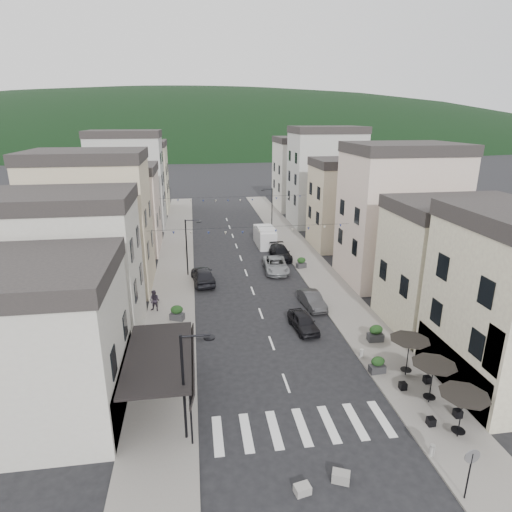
# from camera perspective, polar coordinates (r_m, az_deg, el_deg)

# --- Properties ---
(ground) EXTENTS (700.00, 700.00, 0.00)m
(ground) POSITION_cam_1_polar(r_m,az_deg,el_deg) (23.30, 7.48, -24.78)
(ground) COLOR black
(ground) RESTS_ON ground
(sidewalk_left) EXTENTS (4.00, 76.00, 0.12)m
(sidewalk_left) POSITION_cam_1_polar(r_m,az_deg,el_deg) (50.87, -10.60, -0.25)
(sidewalk_left) COLOR slate
(sidewalk_left) RESTS_ON ground
(sidewalk_right) EXTENTS (4.00, 76.00, 0.12)m
(sidewalk_right) POSITION_cam_1_polar(r_m,az_deg,el_deg) (52.38, 6.01, 0.50)
(sidewalk_right) COLOR slate
(sidewalk_right) RESTS_ON ground
(hill_backdrop) EXTENTS (640.00, 360.00, 70.00)m
(hill_backdrop) POSITION_cam_1_polar(r_m,az_deg,el_deg) (316.76, -7.75, 15.07)
(hill_backdrop) COLOR black
(hill_backdrop) RESTS_ON ground
(boutique_building) EXTENTS (12.00, 8.00, 8.00)m
(boutique_building) POSITION_cam_1_polar(r_m,az_deg,el_deg) (26.45, -30.86, -11.20)
(boutique_building) COLOR #BBB6AB
(boutique_building) RESTS_ON ground
(boutique_awning) EXTENTS (3.77, 7.50, 3.28)m
(boutique_awning) POSITION_cam_1_polar(r_m,az_deg,el_deg) (24.89, -12.25, -13.01)
(boutique_awning) COLOR black
(boutique_awning) RESTS_ON ground
(buildings_row_left) EXTENTS (10.20, 54.16, 14.00)m
(buildings_row_left) POSITION_cam_1_polar(r_m,az_deg,el_deg) (55.71, -18.05, 7.20)
(buildings_row_left) COLOR #BBB6AB
(buildings_row_left) RESTS_ON ground
(buildings_row_right) EXTENTS (10.20, 54.16, 14.50)m
(buildings_row_right) POSITION_cam_1_polar(r_m,az_deg,el_deg) (57.25, 11.95, 8.17)
(buildings_row_right) COLOR #B4A78F
(buildings_row_right) RESTS_ON ground
(cafe_terrace) EXTENTS (2.50, 8.10, 2.53)m
(cafe_terrace) POSITION_cam_1_polar(r_m,az_deg,el_deg) (26.70, 22.58, -13.69)
(cafe_terrace) COLOR black
(cafe_terrace) RESTS_ON ground
(streetlamp_left_near) EXTENTS (1.70, 0.56, 6.00)m
(streetlamp_left_near) POSITION_cam_1_polar(r_m,az_deg,el_deg) (21.96, -8.96, -15.59)
(streetlamp_left_near) COLOR black
(streetlamp_left_near) RESTS_ON ground
(streetlamp_left_far) EXTENTS (1.70, 0.56, 6.00)m
(streetlamp_left_far) POSITION_cam_1_polar(r_m,az_deg,el_deg) (44.02, -8.91, 1.91)
(streetlamp_left_far) COLOR black
(streetlamp_left_far) RESTS_ON ground
(streetlamp_right_far) EXTENTS (1.70, 0.56, 6.00)m
(streetlamp_right_far) POSITION_cam_1_polar(r_m,az_deg,el_deg) (62.50, 1.90, 6.92)
(streetlamp_right_far) COLOR black
(streetlamp_right_far) RESTS_ON ground
(traffic_sign) EXTENTS (0.70, 0.07, 2.70)m
(traffic_sign) POSITION_cam_1_polar(r_m,az_deg,el_deg) (21.86, 26.71, -23.59)
(traffic_sign) COLOR black
(traffic_sign) RESTS_ON ground
(bollards) EXTENTS (11.66, 10.26, 0.60)m
(bollards) POSITION_cam_1_polar(r_m,az_deg,el_deg) (27.20, 4.28, -16.40)
(bollards) COLOR gray
(bollards) RESTS_ON ground
(bunting_near) EXTENTS (19.00, 0.28, 0.62)m
(bunting_near) POSITION_cam_1_polar(r_m,az_deg,el_deg) (39.98, -0.68, 3.39)
(bunting_near) COLOR black
(bunting_near) RESTS_ON ground
(bunting_far) EXTENTS (19.00, 0.28, 0.62)m
(bunting_far) POSITION_cam_1_polar(r_m,az_deg,el_deg) (55.50, -2.94, 7.53)
(bunting_far) COLOR black
(bunting_far) RESTS_ON ground
(parked_car_a) EXTENTS (2.01, 4.08, 1.34)m
(parked_car_a) POSITION_cam_1_polar(r_m,az_deg,el_deg) (33.68, 6.32, -8.72)
(parked_car_a) COLOR black
(parked_car_a) RESTS_ON ground
(parked_car_b) EXTENTS (1.86, 4.17, 1.33)m
(parked_car_b) POSITION_cam_1_polar(r_m,az_deg,el_deg) (37.59, 7.47, -5.81)
(parked_car_b) COLOR #2D2D2F
(parked_car_b) RESTS_ON ground
(parked_car_c) EXTENTS (2.71, 5.40, 1.47)m
(parked_car_c) POSITION_cam_1_polar(r_m,az_deg,el_deg) (45.65, 2.65, -1.20)
(parked_car_c) COLOR gray
(parked_car_c) RESTS_ON ground
(parked_car_d) EXTENTS (2.11, 4.95, 1.42)m
(parked_car_d) POSITION_cam_1_polar(r_m,az_deg,el_deg) (49.92, 3.30, 0.47)
(parked_car_d) COLOR black
(parked_car_d) RESTS_ON ground
(parked_car_e) EXTENTS (2.56, 5.21, 1.71)m
(parked_car_e) POSITION_cam_1_polar(r_m,az_deg,el_deg) (42.67, -7.09, -2.55)
(parked_car_e) COLOR black
(parked_car_e) RESTS_ON ground
(delivery_van) EXTENTS (2.23, 5.39, 2.56)m
(delivery_van) POSITION_cam_1_polar(r_m,az_deg,el_deg) (54.65, 1.20, 2.66)
(delivery_van) COLOR silver
(delivery_van) RESTS_ON ground
(pedestrian_a) EXTENTS (0.72, 0.63, 1.65)m
(pedestrian_a) POSITION_cam_1_polar(r_m,az_deg,el_deg) (29.57, -14.51, -12.70)
(pedestrian_a) COLOR black
(pedestrian_a) RESTS_ON sidewalk_left
(pedestrian_b) EXTENTS (1.09, 0.98, 1.84)m
(pedestrian_b) POSITION_cam_1_polar(r_m,az_deg,el_deg) (37.16, -13.36, -5.83)
(pedestrian_b) COLOR #241E28
(pedestrian_b) RESTS_ON sidewalk_left
(concrete_block_a) EXTENTS (0.93, 0.78, 0.50)m
(concrete_block_a) POSITION_cam_1_polar(r_m,az_deg,el_deg) (22.16, 11.25, -26.91)
(concrete_block_a) COLOR gray
(concrete_block_a) RESTS_ON ground
(concrete_block_c) EXTENTS (0.79, 0.63, 0.40)m
(concrete_block_c) POSITION_cam_1_polar(r_m,az_deg,el_deg) (21.51, 6.21, -28.53)
(concrete_block_c) COLOR gray
(concrete_block_c) RESTS_ON ground
(planter_la) EXTENTS (1.28, 1.01, 1.26)m
(planter_la) POSITION_cam_1_polar(r_m,az_deg,el_deg) (29.38, -11.60, -13.18)
(planter_la) COLOR #2E2D30
(planter_la) RESTS_ON sidewalk_left
(planter_lb) EXTENTS (1.27, 1.03, 1.25)m
(planter_lb) POSITION_cam_1_polar(r_m,az_deg,el_deg) (35.37, -10.50, -7.46)
(planter_lb) COLOR #2E2D30
(planter_lb) RESTS_ON sidewalk_left
(planter_ra) EXTENTS (1.05, 0.62, 1.13)m
(planter_ra) POSITION_cam_1_polar(r_m,az_deg,el_deg) (29.29, 15.90, -13.79)
(planter_ra) COLOR #29292C
(planter_ra) RESTS_ON sidewalk_right
(planter_rb) EXTENTS (1.16, 0.67, 1.27)m
(planter_rb) POSITION_cam_1_polar(r_m,az_deg,el_deg) (32.92, 15.67, -9.88)
(planter_rb) COLOR #2F3032
(planter_rb) RESTS_ON sidewalk_right
(planter_rc) EXTENTS (1.18, 0.87, 1.18)m
(planter_rc) POSITION_cam_1_polar(r_m,az_deg,el_deg) (46.71, 6.06, -0.88)
(planter_rc) COLOR #2E2E30
(planter_rc) RESTS_ON sidewalk_right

